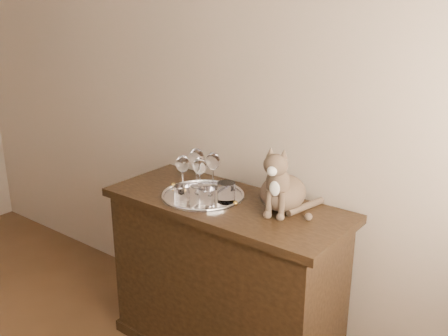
{
  "coord_description": "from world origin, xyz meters",
  "views": [
    {
      "loc": [
        1.93,
        0.2,
        1.75
      ],
      "look_at": [
        0.58,
        1.95,
        1.01
      ],
      "focal_mm": 40.0,
      "sensor_mm": 36.0,
      "label": 1
    }
  ],
  "objects_px": {
    "wine_glass_b": "(213,171)",
    "tumbler_a": "(207,197)",
    "sideboard": "(225,279)",
    "tray": "(203,196)",
    "wine_glass_c": "(183,173)",
    "cat": "(284,176)",
    "wine_glass_d": "(200,175)",
    "tumbler_b": "(182,194)",
    "tumbler_c": "(226,192)",
    "wine_glass_a": "(197,168)"
  },
  "relations": [
    {
      "from": "wine_glass_b",
      "to": "tumbler_a",
      "type": "height_order",
      "value": "wine_glass_b"
    },
    {
      "from": "sideboard",
      "to": "tray",
      "type": "height_order",
      "value": "tray"
    },
    {
      "from": "wine_glass_c",
      "to": "cat",
      "type": "xyz_separation_m",
      "value": [
        0.5,
        0.12,
        0.06
      ]
    },
    {
      "from": "wine_glass_c",
      "to": "wine_glass_d",
      "type": "bearing_deg",
      "value": 17.26
    },
    {
      "from": "wine_glass_b",
      "to": "wine_glass_d",
      "type": "distance_m",
      "value": 0.09
    },
    {
      "from": "wine_glass_b",
      "to": "tumbler_a",
      "type": "distance_m",
      "value": 0.24
    },
    {
      "from": "tray",
      "to": "wine_glass_d",
      "type": "distance_m",
      "value": 0.1
    },
    {
      "from": "wine_glass_d",
      "to": "tumbler_b",
      "type": "distance_m",
      "value": 0.16
    },
    {
      "from": "wine_glass_b",
      "to": "tumbler_b",
      "type": "relative_size",
      "value": 2.21
    },
    {
      "from": "wine_glass_d",
      "to": "tumbler_a",
      "type": "height_order",
      "value": "wine_glass_d"
    },
    {
      "from": "tumbler_c",
      "to": "tray",
      "type": "bearing_deg",
      "value": -177.35
    },
    {
      "from": "sideboard",
      "to": "tumbler_a",
      "type": "xyz_separation_m",
      "value": [
        -0.02,
        -0.12,
        0.48
      ]
    },
    {
      "from": "wine_glass_c",
      "to": "cat",
      "type": "distance_m",
      "value": 0.52
    },
    {
      "from": "wine_glass_a",
      "to": "wine_glass_c",
      "type": "distance_m",
      "value": 0.09
    },
    {
      "from": "tumbler_a",
      "to": "tumbler_c",
      "type": "distance_m",
      "value": 0.1
    },
    {
      "from": "tumbler_c",
      "to": "cat",
      "type": "distance_m",
      "value": 0.28
    },
    {
      "from": "wine_glass_b",
      "to": "wine_glass_c",
      "type": "xyz_separation_m",
      "value": [
        -0.1,
        -0.11,
        -0.0
      ]
    },
    {
      "from": "sideboard",
      "to": "wine_glass_d",
      "type": "relative_size",
      "value": 6.64
    },
    {
      "from": "wine_glass_a",
      "to": "wine_glass_b",
      "type": "relative_size",
      "value": 1.07
    },
    {
      "from": "wine_glass_d",
      "to": "wine_glass_b",
      "type": "bearing_deg",
      "value": 82.43
    },
    {
      "from": "sideboard",
      "to": "tumbler_c",
      "type": "xyz_separation_m",
      "value": [
        0.02,
        -0.02,
        0.48
      ]
    },
    {
      "from": "wine_glass_d",
      "to": "tumbler_c",
      "type": "height_order",
      "value": "wine_glass_d"
    },
    {
      "from": "tray",
      "to": "tumbler_a",
      "type": "xyz_separation_m",
      "value": [
        0.1,
        -0.09,
        0.05
      ]
    },
    {
      "from": "wine_glass_a",
      "to": "cat",
      "type": "bearing_deg",
      "value": 3.84
    },
    {
      "from": "wine_glass_b",
      "to": "tray",
      "type": "bearing_deg",
      "value": -76.7
    },
    {
      "from": "sideboard",
      "to": "cat",
      "type": "relative_size",
      "value": 3.79
    },
    {
      "from": "tumbler_a",
      "to": "tumbler_b",
      "type": "height_order",
      "value": "tumbler_a"
    },
    {
      "from": "wine_glass_a",
      "to": "wine_glass_d",
      "type": "relative_size",
      "value": 1.1
    },
    {
      "from": "wine_glass_c",
      "to": "tumbler_c",
      "type": "bearing_deg",
      "value": 2.08
    },
    {
      "from": "tumbler_b",
      "to": "tumbler_c",
      "type": "height_order",
      "value": "tumbler_c"
    },
    {
      "from": "wine_glass_a",
      "to": "tumbler_b",
      "type": "xyz_separation_m",
      "value": [
        0.09,
        -0.21,
        -0.06
      ]
    },
    {
      "from": "wine_glass_a",
      "to": "cat",
      "type": "distance_m",
      "value": 0.49
    },
    {
      "from": "tumbler_b",
      "to": "wine_glass_c",
      "type": "bearing_deg",
      "value": 130.15
    },
    {
      "from": "tumbler_c",
      "to": "cat",
      "type": "height_order",
      "value": "cat"
    },
    {
      "from": "tray",
      "to": "tumbler_b",
      "type": "height_order",
      "value": "tumbler_b"
    },
    {
      "from": "tumbler_b",
      "to": "tumbler_c",
      "type": "xyz_separation_m",
      "value": [
        0.16,
        0.13,
        0.01
      ]
    },
    {
      "from": "tumbler_a",
      "to": "tumbler_c",
      "type": "bearing_deg",
      "value": 68.4
    },
    {
      "from": "wine_glass_a",
      "to": "tumbler_c",
      "type": "distance_m",
      "value": 0.26
    },
    {
      "from": "wine_glass_a",
      "to": "wine_glass_b",
      "type": "bearing_deg",
      "value": 18.6
    },
    {
      "from": "wine_glass_a",
      "to": "wine_glass_d",
      "type": "height_order",
      "value": "wine_glass_a"
    },
    {
      "from": "sideboard",
      "to": "tumbler_b",
      "type": "bearing_deg",
      "value": -131.04
    },
    {
      "from": "cat",
      "to": "tumbler_c",
      "type": "bearing_deg",
      "value": -169.06
    },
    {
      "from": "wine_glass_b",
      "to": "wine_glass_d",
      "type": "relative_size",
      "value": 1.03
    },
    {
      "from": "wine_glass_a",
      "to": "tumbler_a",
      "type": "xyz_separation_m",
      "value": [
        0.21,
        -0.17,
        -0.06
      ]
    },
    {
      "from": "tray",
      "to": "wine_glass_b",
      "type": "height_order",
      "value": "wine_glass_b"
    },
    {
      "from": "wine_glass_b",
      "to": "tumbler_b",
      "type": "bearing_deg",
      "value": -88.84
    },
    {
      "from": "tumbler_b",
      "to": "wine_glass_a",
      "type": "bearing_deg",
      "value": 112.59
    },
    {
      "from": "tumbler_b",
      "to": "cat",
      "type": "xyz_separation_m",
      "value": [
        0.4,
        0.24,
        0.11
      ]
    },
    {
      "from": "wine_glass_a",
      "to": "wine_glass_d",
      "type": "distance_m",
      "value": 0.09
    },
    {
      "from": "sideboard",
      "to": "cat",
      "type": "xyz_separation_m",
      "value": [
        0.26,
        0.08,
        0.58
      ]
    }
  ]
}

